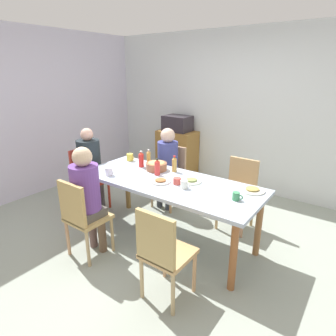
{
  "coord_description": "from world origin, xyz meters",
  "views": [
    {
      "loc": [
        1.78,
        -2.44,
        1.96
      ],
      "look_at": [
        0.0,
        0.0,
        0.92
      ],
      "focal_mm": 30.48,
      "sensor_mm": 36.0,
      "label": 1
    }
  ],
  "objects_px": {
    "chair_4": "(163,251)",
    "cup_3": "(130,157)",
    "plate_1": "(192,181)",
    "cup_2": "(109,171)",
    "plate_2": "(160,181)",
    "cup_0": "(184,184)",
    "chair_3": "(87,175)",
    "bowl_0": "(156,166)",
    "bottle_2": "(149,157)",
    "bottle_3": "(174,164)",
    "bottle_0": "(141,159)",
    "chair_0": "(82,215)",
    "side_cabinet": "(177,155)",
    "person_0": "(87,192)",
    "cup_1": "(236,196)",
    "plate_0": "(252,190)",
    "bottle_1": "(157,167)",
    "microwave": "(177,123)",
    "dining_table": "(168,187)",
    "cup_4": "(177,181)",
    "person_1": "(167,161)",
    "person_3": "(90,162)",
    "chair_1": "(171,173)",
    "chair_2": "(239,189)"
  },
  "relations": [
    {
      "from": "chair_3",
      "to": "bowl_0",
      "type": "height_order",
      "value": "chair_3"
    },
    {
      "from": "cup_3",
      "to": "bottle_3",
      "type": "bearing_deg",
      "value": -0.47
    },
    {
      "from": "person_1",
      "to": "cup_3",
      "type": "relative_size",
      "value": 9.54
    },
    {
      "from": "chair_1",
      "to": "chair_3",
      "type": "bearing_deg",
      "value": -138.52
    },
    {
      "from": "bottle_3",
      "to": "bottle_0",
      "type": "bearing_deg",
      "value": -167.26
    },
    {
      "from": "bottle_0",
      "to": "bottle_1",
      "type": "distance_m",
      "value": 0.38
    },
    {
      "from": "person_0",
      "to": "side_cabinet",
      "type": "bearing_deg",
      "value": 102.91
    },
    {
      "from": "side_cabinet",
      "to": "microwave",
      "type": "bearing_deg",
      "value": 0.0
    },
    {
      "from": "chair_3",
      "to": "plate_0",
      "type": "distance_m",
      "value": 2.37
    },
    {
      "from": "cup_0",
      "to": "cup_1",
      "type": "relative_size",
      "value": 1.07
    },
    {
      "from": "chair_4",
      "to": "cup_3",
      "type": "distance_m",
      "value": 1.82
    },
    {
      "from": "bowl_0",
      "to": "chair_3",
      "type": "bearing_deg",
      "value": -169.47
    },
    {
      "from": "person_0",
      "to": "chair_1",
      "type": "bearing_deg",
      "value": 90.0
    },
    {
      "from": "plate_0",
      "to": "bottle_1",
      "type": "distance_m",
      "value": 1.12
    },
    {
      "from": "plate_0",
      "to": "chair_0",
      "type": "bearing_deg",
      "value": -142.66
    },
    {
      "from": "dining_table",
      "to": "cup_2",
      "type": "xyz_separation_m",
      "value": [
        -0.67,
        -0.28,
        0.13
      ]
    },
    {
      "from": "person_0",
      "to": "bottle_1",
      "type": "bearing_deg",
      "value": 67.55
    },
    {
      "from": "microwave",
      "to": "dining_table",
      "type": "bearing_deg",
      "value": -58.48
    },
    {
      "from": "chair_0",
      "to": "side_cabinet",
      "type": "relative_size",
      "value": 1.0
    },
    {
      "from": "plate_2",
      "to": "cup_2",
      "type": "bearing_deg",
      "value": -163.61
    },
    {
      "from": "plate_0",
      "to": "dining_table",
      "type": "bearing_deg",
      "value": -162.77
    },
    {
      "from": "dining_table",
      "to": "chair_3",
      "type": "relative_size",
      "value": 2.39
    },
    {
      "from": "plate_0",
      "to": "plate_1",
      "type": "height_order",
      "value": "same"
    },
    {
      "from": "cup_3",
      "to": "side_cabinet",
      "type": "bearing_deg",
      "value": 99.4
    },
    {
      "from": "plate_1",
      "to": "cup_3",
      "type": "xyz_separation_m",
      "value": [
        -1.11,
        0.18,
        0.04
      ]
    },
    {
      "from": "bowl_0",
      "to": "cup_4",
      "type": "relative_size",
      "value": 2.15
    },
    {
      "from": "person_0",
      "to": "cup_1",
      "type": "height_order",
      "value": "person_0"
    },
    {
      "from": "cup_2",
      "to": "bottle_2",
      "type": "relative_size",
      "value": 0.61
    },
    {
      "from": "bowl_0",
      "to": "person_3",
      "type": "bearing_deg",
      "value": -168.58
    },
    {
      "from": "bottle_2",
      "to": "cup_0",
      "type": "bearing_deg",
      "value": -26.18
    },
    {
      "from": "bowl_0",
      "to": "cup_0",
      "type": "distance_m",
      "value": 0.67
    },
    {
      "from": "bowl_0",
      "to": "cup_2",
      "type": "xyz_separation_m",
      "value": [
        -0.34,
        -0.49,
        -0.01
      ]
    },
    {
      "from": "person_3",
      "to": "bowl_0",
      "type": "distance_m",
      "value": 1.06
    },
    {
      "from": "plate_1",
      "to": "cup_2",
      "type": "relative_size",
      "value": 1.81
    },
    {
      "from": "chair_3",
      "to": "chair_4",
      "type": "xyz_separation_m",
      "value": [
        1.99,
        -0.81,
        0.0
      ]
    },
    {
      "from": "person_1",
      "to": "cup_2",
      "type": "distance_m",
      "value": 1.01
    },
    {
      "from": "person_0",
      "to": "bottle_1",
      "type": "relative_size",
      "value": 5.99
    },
    {
      "from": "chair_2",
      "to": "bottle_3",
      "type": "distance_m",
      "value": 0.91
    },
    {
      "from": "person_1",
      "to": "chair_4",
      "type": "height_order",
      "value": "person_1"
    },
    {
      "from": "person_0",
      "to": "chair_3",
      "type": "xyz_separation_m",
      "value": [
        -0.92,
        0.72,
        -0.23
      ]
    },
    {
      "from": "chair_3",
      "to": "cup_3",
      "type": "relative_size",
      "value": 7.2
    },
    {
      "from": "plate_2",
      "to": "cup_0",
      "type": "xyz_separation_m",
      "value": [
        0.31,
        0.01,
        0.03
      ]
    },
    {
      "from": "person_0",
      "to": "chair_3",
      "type": "relative_size",
      "value": 1.37
    },
    {
      "from": "bottle_2",
      "to": "person_0",
      "type": "bearing_deg",
      "value": -89.04
    },
    {
      "from": "cup_3",
      "to": "bottle_0",
      "type": "relative_size",
      "value": 0.59
    },
    {
      "from": "cup_0",
      "to": "person_0",
      "type": "bearing_deg",
      "value": -141.76
    },
    {
      "from": "person_1",
      "to": "cup_3",
      "type": "distance_m",
      "value": 0.55
    },
    {
      "from": "chair_4",
      "to": "cup_0",
      "type": "relative_size",
      "value": 7.88
    },
    {
      "from": "plate_0",
      "to": "bottle_0",
      "type": "bearing_deg",
      "value": -176.63
    },
    {
      "from": "person_3",
      "to": "side_cabinet",
      "type": "xyz_separation_m",
      "value": [
        0.24,
        1.83,
        -0.28
      ]
    }
  ]
}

